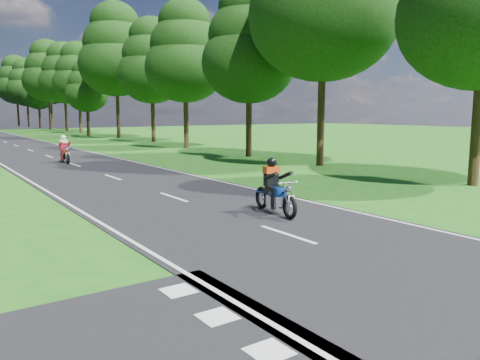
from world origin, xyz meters
TOP-DOWN VIEW (x-y plane):
  - ground at (0.00, 0.00)m, footprint 160.00×160.00m
  - rider_near_blue at (1.23, 3.99)m, footprint 0.95×2.02m
  - rider_far_red at (-0.17, 21.35)m, footprint 0.77×1.96m

SIDE VIEW (x-z plane):
  - ground at x=0.00m, z-range 0.00..0.00m
  - rider_far_red at x=-0.17m, z-range 0.02..1.62m
  - rider_near_blue at x=1.23m, z-range 0.02..1.64m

